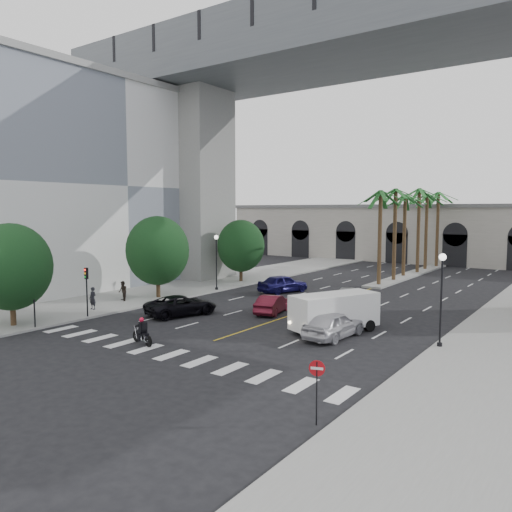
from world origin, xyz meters
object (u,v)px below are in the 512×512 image
Objects in this scene: traffic_signal_far at (87,284)px; pedestrian_a at (93,298)px; pedestrian_b at (123,291)px; traffic_signal_near at (34,291)px; motorcycle_rider at (143,332)px; car_b at (272,304)px; car_c at (181,305)px; cargo_van at (334,311)px; car_e at (283,284)px; lamp_post_left_far at (216,258)px; car_a at (334,324)px; do_not_enter_sign at (317,378)px; lamp_post_right at (441,292)px; car_d at (348,295)px.

traffic_signal_far is 2.98m from pedestrian_a.
traffic_signal_far is 6.28m from pedestrian_b.
traffic_signal_near is 1.71× the size of motorcycle_rider.
motorcycle_rider reaches higher than car_b.
car_c is 3.12× the size of pedestrian_a.
cargo_van is at bearing 26.35° from pedestrian_b.
car_e is at bearing 72.71° from traffic_signal_far.
car_b is at bearing 135.74° from car_e.
lamp_post_left_far is 1.10× the size of car_a.
car_b is at bearing 108.62° from do_not_enter_sign.
traffic_signal_near is 1.52× the size of do_not_enter_sign.
lamp_post_right is 6.81m from cargo_van.
traffic_signal_near is 22.25m from car_e.
traffic_signal_far is 0.77× the size of car_d.
pedestrian_a is (-6.53, -2.85, 0.26)m from car_c.
car_e is at bearing 75.78° from traffic_signal_near.
traffic_signal_near is at bearing 94.12° from car_e.
lamp_post_right reaches higher than car_a.
do_not_enter_sign is (16.35, -23.75, 0.89)m from car_e.
traffic_signal_far is at bearing -133.07° from cargo_van.
motorcycle_rider is 0.43× the size of car_e.
lamp_post_left_far reaches higher than car_c.
lamp_post_left_far is at bearing 160.67° from lamp_post_right.
traffic_signal_far reaches higher than motorcycle_rider.
traffic_signal_near is (0.10, -18.50, -0.71)m from lamp_post_left_far.
motorcycle_rider is at bearing -105.68° from cargo_van.
pedestrian_b reaches higher than car_c.
traffic_signal_far reaches higher than pedestrian_a.
lamp_post_right is 1.25× the size of car_b.
car_b is at bearing 39.32° from pedestrian_b.
car_a is (16.78, 9.24, -1.68)m from traffic_signal_near.
cargo_van is 13.99m from do_not_enter_sign.
do_not_enter_sign is at bearing -5.87° from traffic_signal_near.
traffic_signal_near is 0.75× the size of car_a.
pedestrian_a is at bearing 135.03° from traffic_signal_far.
traffic_signal_far is 1.71× the size of motorcycle_rider.
traffic_signal_far is at bearing -49.01° from pedestrian_a.
do_not_enter_sign is at bearing -0.81° from motorcycle_rider.
lamp_post_left_far is at bearing -11.89° from car_d.
do_not_enter_sign is (13.35, -3.79, 1.03)m from motorcycle_rider.
pedestrian_b reaches higher than car_a.
car_d is 7.52m from car_e.
traffic_signal_near is at bearing -121.99° from cargo_van.
traffic_signal_far is at bearing -164.02° from lamp_post_right.
cargo_van is (11.43, 1.89, 0.62)m from car_c.
traffic_signal_near is at bearing 33.15° from car_a.
lamp_post_right is at bearing 118.10° from car_d.
traffic_signal_far reaches higher than pedestrian_b.
car_c is 0.87× the size of cargo_van.
car_d is at bearing 136.36° from lamp_post_right.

